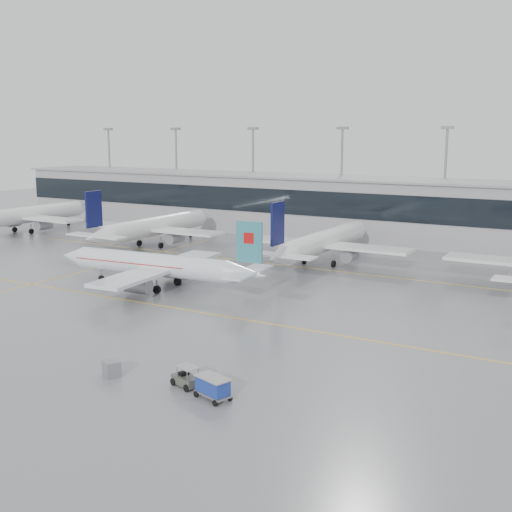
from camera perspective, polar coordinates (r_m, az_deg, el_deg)
The scene contains 15 objects.
ground at distance 77.28m, azimuth -4.46°, elevation -5.10°, with size 320.00×320.00×0.00m, color gray.
taxi_line_main at distance 77.28m, azimuth -4.46°, elevation -5.09°, with size 120.00×0.25×0.01m, color gold.
taxi_line_north at distance 102.70m, azimuth 5.01°, elevation -1.10°, with size 120.00×0.25×0.01m, color gold.
taxi_line_cross at distance 107.06m, azimuth -13.24°, elevation -0.86°, with size 0.25×60.00×0.01m, color gold.
terminal at distance 131.12m, azimuth 10.98°, elevation 4.00°, with size 180.00×15.00×12.00m, color #949497.
terminal_glass at distance 123.88m, azimuth 9.86°, elevation 4.34°, with size 180.00×0.20×5.00m, color black.
terminal_roof at distance 130.55m, azimuth 11.08°, elevation 6.70°, with size 182.00×16.00×0.40m, color gray.
light_masts at distance 136.16m, azimuth 11.93°, elevation 7.31°, with size 156.40×1.00×22.60m.
air_canada_jet at distance 89.48m, azimuth -8.55°, elevation -0.88°, with size 33.56×26.11×10.20m.
parked_jet_a at distance 147.94m, azimuth -19.74°, elevation 3.42°, with size 29.64×36.96×11.72m.
parked_jet_b at distance 123.55m, azimuth -9.11°, elevation 2.58°, with size 29.64×36.96×11.72m.
parked_jet_c at distance 105.31m, azimuth 5.89°, elevation 1.24°, with size 29.64×36.96×11.72m.
baggage_tug at distance 55.77m, azimuth -6.23°, elevation -10.83°, with size 3.85×2.25×1.83m.
baggage_cart at distance 52.95m, azimuth -3.87°, elevation -11.47°, with size 3.40×2.51×1.88m.
gse_unit at distance 59.05m, azimuth -12.71°, elevation -9.73°, with size 1.41×1.31×1.41m, color slate.
Camera 1 is at (42.11, -61.25, 21.18)m, focal length 45.00 mm.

